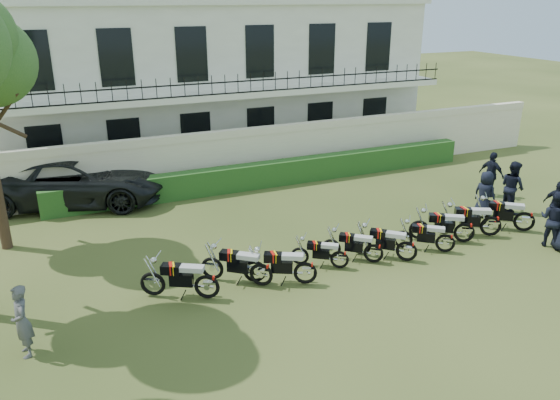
{
  "coord_description": "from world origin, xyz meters",
  "views": [
    {
      "loc": [
        -7.38,
        -12.49,
        7.35
      ],
      "look_at": [
        -0.86,
        2.42,
        1.25
      ],
      "focal_mm": 35.0,
      "sensor_mm": 36.0,
      "label": 1
    }
  ],
  "objects_px": {
    "motorcycle_1": "(261,269)",
    "motorcycle_4": "(374,249)",
    "motorcycle_0": "(207,281)",
    "motorcycle_2": "(305,268)",
    "suv": "(76,181)",
    "officer_3": "(485,194)",
    "officer_5": "(491,175)",
    "motorcycle_5": "(407,246)",
    "motorcycle_7": "(465,228)",
    "officer_2": "(557,205)",
    "officer_4": "(512,187)",
    "officer_1": "(554,219)",
    "inspector": "(22,321)",
    "motorcycle_6": "(446,239)",
    "motorcycle_8": "(491,221)",
    "motorcycle_3": "(340,255)",
    "motorcycle_9": "(525,217)"
  },
  "relations": [
    {
      "from": "motorcycle_1",
      "to": "motorcycle_4",
      "type": "xyz_separation_m",
      "value": [
        3.5,
        -0.04,
        -0.06
      ]
    },
    {
      "from": "motorcycle_0",
      "to": "motorcycle_2",
      "type": "bearing_deg",
      "value": -67.26
    },
    {
      "from": "suv",
      "to": "officer_3",
      "type": "xyz_separation_m",
      "value": [
        13.04,
        -7.12,
        -0.06
      ]
    },
    {
      "from": "motorcycle_1",
      "to": "officer_5",
      "type": "distance_m",
      "value": 11.19
    },
    {
      "from": "motorcycle_5",
      "to": "motorcycle_7",
      "type": "bearing_deg",
      "value": -38.51
    },
    {
      "from": "officer_5",
      "to": "motorcycle_7",
      "type": "bearing_deg",
      "value": 113.87
    },
    {
      "from": "officer_2",
      "to": "officer_4",
      "type": "xyz_separation_m",
      "value": [
        -0.25,
        1.72,
        0.13
      ]
    },
    {
      "from": "motorcycle_7",
      "to": "officer_3",
      "type": "xyz_separation_m",
      "value": [
        2.14,
        1.49,
        0.32
      ]
    },
    {
      "from": "officer_1",
      "to": "officer_3",
      "type": "relative_size",
      "value": 1.07
    },
    {
      "from": "motorcycle_7",
      "to": "officer_5",
      "type": "xyz_separation_m",
      "value": [
        3.88,
        3.01,
        0.37
      ]
    },
    {
      "from": "motorcycle_0",
      "to": "inspector",
      "type": "bearing_deg",
      "value": 128.33
    },
    {
      "from": "motorcycle_6",
      "to": "inspector",
      "type": "xyz_separation_m",
      "value": [
        -11.67,
        -0.39,
        0.37
      ]
    },
    {
      "from": "motorcycle_4",
      "to": "motorcycle_7",
      "type": "distance_m",
      "value": 3.39
    },
    {
      "from": "motorcycle_8",
      "to": "officer_2",
      "type": "relative_size",
      "value": 1.16
    },
    {
      "from": "motorcycle_7",
      "to": "officer_2",
      "type": "relative_size",
      "value": 1.07
    },
    {
      "from": "motorcycle_3",
      "to": "officer_3",
      "type": "distance_m",
      "value": 6.78
    },
    {
      "from": "motorcycle_4",
      "to": "motorcycle_8",
      "type": "xyz_separation_m",
      "value": [
        4.51,
        0.09,
        0.07
      ]
    },
    {
      "from": "motorcycle_5",
      "to": "motorcycle_9",
      "type": "xyz_separation_m",
      "value": [
        4.86,
        0.25,
        0.04
      ]
    },
    {
      "from": "motorcycle_3",
      "to": "motorcycle_1",
      "type": "bearing_deg",
      "value": 126.35
    },
    {
      "from": "motorcycle_1",
      "to": "officer_3",
      "type": "bearing_deg",
      "value": -41.98
    },
    {
      "from": "inspector",
      "to": "officer_5",
      "type": "height_order",
      "value": "officer_5"
    },
    {
      "from": "motorcycle_2",
      "to": "motorcycle_5",
      "type": "distance_m",
      "value": 3.31
    },
    {
      "from": "motorcycle_0",
      "to": "motorcycle_2",
      "type": "relative_size",
      "value": 1.03
    },
    {
      "from": "motorcycle_1",
      "to": "officer_4",
      "type": "height_order",
      "value": "officer_4"
    },
    {
      "from": "motorcycle_2",
      "to": "officer_4",
      "type": "distance_m",
      "value": 9.31
    },
    {
      "from": "motorcycle_6",
      "to": "officer_2",
      "type": "bearing_deg",
      "value": -52.52
    },
    {
      "from": "motorcycle_2",
      "to": "motorcycle_8",
      "type": "height_order",
      "value": "motorcycle_8"
    },
    {
      "from": "motorcycle_2",
      "to": "officer_1",
      "type": "height_order",
      "value": "officer_1"
    },
    {
      "from": "motorcycle_2",
      "to": "inspector",
      "type": "bearing_deg",
      "value": 120.56
    },
    {
      "from": "motorcycle_1",
      "to": "motorcycle_4",
      "type": "height_order",
      "value": "motorcycle_1"
    },
    {
      "from": "motorcycle_4",
      "to": "inspector",
      "type": "distance_m",
      "value": 9.32
    },
    {
      "from": "motorcycle_0",
      "to": "motorcycle_4",
      "type": "relative_size",
      "value": 1.28
    },
    {
      "from": "officer_2",
      "to": "motorcycle_2",
      "type": "bearing_deg",
      "value": 79.92
    },
    {
      "from": "motorcycle_7",
      "to": "motorcycle_9",
      "type": "distance_m",
      "value": 2.41
    },
    {
      "from": "motorcycle_6",
      "to": "officer_4",
      "type": "height_order",
      "value": "officer_4"
    },
    {
      "from": "motorcycle_5",
      "to": "inspector",
      "type": "relative_size",
      "value": 0.91
    },
    {
      "from": "suv",
      "to": "officer_5",
      "type": "height_order",
      "value": "suv"
    },
    {
      "from": "motorcycle_5",
      "to": "suv",
      "type": "height_order",
      "value": "suv"
    },
    {
      "from": "motorcycle_0",
      "to": "officer_3",
      "type": "xyz_separation_m",
      "value": [
        10.55,
        1.56,
        0.31
      ]
    },
    {
      "from": "motorcycle_6",
      "to": "motorcycle_9",
      "type": "relative_size",
      "value": 0.89
    },
    {
      "from": "motorcycle_2",
      "to": "motorcycle_6",
      "type": "xyz_separation_m",
      "value": [
        4.75,
        0.06,
        -0.04
      ]
    },
    {
      "from": "motorcycle_3",
      "to": "motorcycle_7",
      "type": "bearing_deg",
      "value": -55.07
    },
    {
      "from": "motorcycle_5",
      "to": "officer_1",
      "type": "height_order",
      "value": "officer_1"
    },
    {
      "from": "motorcycle_3",
      "to": "inspector",
      "type": "height_order",
      "value": "inspector"
    },
    {
      "from": "motorcycle_4",
      "to": "officer_2",
      "type": "distance_m",
      "value": 7.01
    },
    {
      "from": "motorcycle_7",
      "to": "suv",
      "type": "distance_m",
      "value": 13.89
    },
    {
      "from": "motorcycle_7",
      "to": "officer_2",
      "type": "bearing_deg",
      "value": -61.57
    },
    {
      "from": "motorcycle_5",
      "to": "officer_4",
      "type": "height_order",
      "value": "officer_4"
    },
    {
      "from": "officer_5",
      "to": "officer_2",
      "type": "bearing_deg",
      "value": 161.27
    },
    {
      "from": "motorcycle_8",
      "to": "motorcycle_9",
      "type": "bearing_deg",
      "value": -67.85
    }
  ]
}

